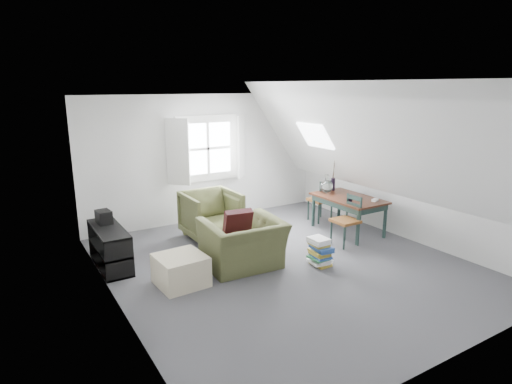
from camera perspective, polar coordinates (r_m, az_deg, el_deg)
floor at (r=6.64m, az=4.05°, el=-9.60°), size 5.50×5.50×0.00m
ceiling at (r=6.08m, az=4.46°, el=12.51°), size 5.50×5.50×0.00m
wall_back at (r=8.58m, az=-6.53°, el=4.50°), size 5.00×0.00×5.00m
wall_front at (r=4.41m, az=25.66°, el=-6.03°), size 5.00×0.00×5.00m
wall_left at (r=5.24m, az=-18.62°, el=-2.30°), size 0.00×5.50×5.50m
wall_right at (r=7.94m, az=19.11°, el=3.04°), size 0.00×5.50×5.50m
slope_left at (r=5.40m, az=-9.20°, el=4.45°), size 3.19×5.50×4.48m
slope_right at (r=7.16m, az=14.53°, el=6.51°), size 3.19×5.50×4.48m
dormer_window at (r=8.49m, az=-6.35°, el=5.77°), size 1.71×0.35×1.30m
skylight at (r=8.11m, az=7.90°, el=7.44°), size 0.35×0.75×0.47m
armchair_near at (r=6.55m, az=-1.74°, el=-9.91°), size 1.18×1.05×0.73m
armchair_far at (r=7.78m, az=-5.91°, el=-6.02°), size 0.91×0.94×0.85m
throw_pillow at (r=6.44m, az=-2.45°, el=-4.16°), size 0.46×0.31×0.44m
ottoman at (r=6.01m, az=-9.99°, el=-10.22°), size 0.66×0.66×0.42m
dining_table at (r=8.04m, az=12.23°, el=-1.28°), size 0.80×1.33×0.67m
demijohn at (r=8.20m, az=9.39°, el=0.81°), size 0.24×0.24×0.34m
vase_twigs at (r=8.44m, az=10.24°, el=1.12°), size 0.08×0.09×0.61m
cup at (r=7.64m, az=12.44°, el=-1.41°), size 0.10×0.10×0.09m
paper_box at (r=7.84m, az=15.58°, el=-1.04°), size 0.14×0.11×0.04m
dining_chair_far at (r=8.62m, az=8.71°, el=-0.98°), size 0.40×0.40×0.86m
dining_chair_near at (r=7.43m, az=12.03°, el=-3.62°), size 0.40×0.40×0.85m
media_shelf at (r=6.80m, az=-18.81°, el=-7.27°), size 0.39×1.18×0.61m
electronics_box at (r=6.94m, az=-19.63°, el=-3.21°), size 0.22×0.29×0.22m
magazine_stack at (r=6.59m, az=8.52°, el=-7.87°), size 0.32×0.38×0.43m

